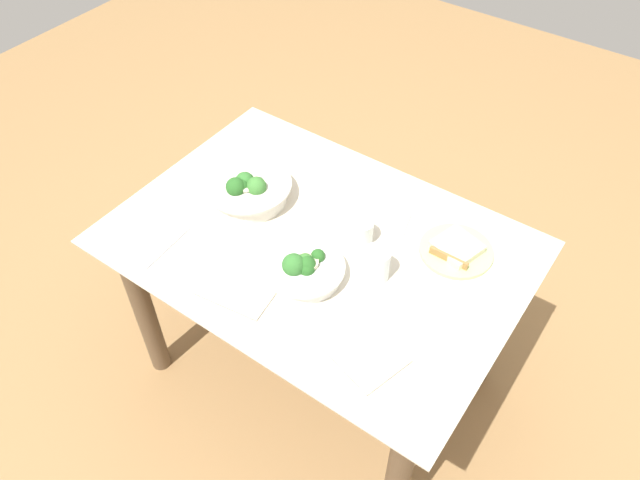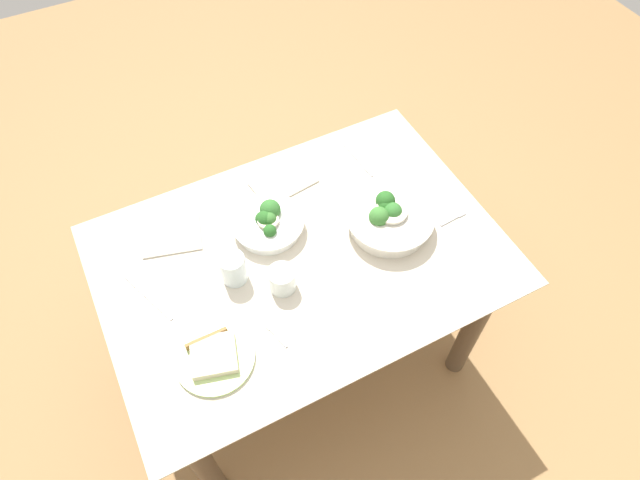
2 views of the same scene
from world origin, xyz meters
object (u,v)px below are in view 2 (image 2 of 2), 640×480
(napkin_folded_upper, at_px, (172,234))
(water_glass_side, at_px, (233,268))
(fork_by_near_bowl, at_px, (274,333))
(broccoli_bowl_near, at_px, (268,222))
(water_glass_center, at_px, (282,279))
(bread_side_plate, at_px, (214,356))
(fork_by_far_bowl, at_px, (454,218))
(table_knife_right, at_px, (356,157))
(broccoli_bowl_far, at_px, (389,218))
(table_knife_left, at_px, (147,297))
(napkin_folded_lower, at_px, (284,183))

(napkin_folded_upper, bearing_deg, water_glass_side, 116.59)
(water_glass_side, bearing_deg, fork_by_near_bowl, 97.28)
(broccoli_bowl_near, bearing_deg, water_glass_center, 76.89)
(bread_side_plate, bearing_deg, fork_by_far_bowl, -173.37)
(table_knife_right, bearing_deg, water_glass_center, -55.15)
(broccoli_bowl_far, distance_m, water_glass_center, 0.39)
(broccoli_bowl_near, relative_size, fork_by_near_bowl, 2.24)
(bread_side_plate, distance_m, table_knife_left, 0.29)
(bread_side_plate, height_order, napkin_folded_upper, bread_side_plate)
(water_glass_center, bearing_deg, napkin_folded_lower, -115.20)
(fork_by_near_bowl, bearing_deg, table_knife_right, -61.78)
(water_glass_side, xyz_separation_m, napkin_folded_upper, (0.12, -0.24, -0.05))
(broccoli_bowl_far, height_order, water_glass_side, broccoli_bowl_far)
(broccoli_bowl_far, height_order, fork_by_near_bowl, broccoli_bowl_far)
(napkin_folded_lower, bearing_deg, bread_side_plate, 48.42)
(broccoli_bowl_far, relative_size, fork_by_far_bowl, 2.74)
(fork_by_near_bowl, height_order, napkin_folded_lower, napkin_folded_lower)
(broccoli_bowl_far, bearing_deg, table_knife_left, -7.31)
(water_glass_center, bearing_deg, bread_side_plate, 25.06)
(water_glass_center, relative_size, napkin_folded_lower, 0.39)
(broccoli_bowl_far, distance_m, fork_by_far_bowl, 0.22)
(fork_by_near_bowl, bearing_deg, water_glass_center, -48.08)
(broccoli_bowl_far, xyz_separation_m, napkin_folded_upper, (0.62, -0.28, -0.04))
(broccoli_bowl_near, relative_size, bread_side_plate, 1.04)
(water_glass_center, xyz_separation_m, fork_by_far_bowl, (-0.59, 0.02, -0.04))
(water_glass_center, bearing_deg, fork_by_near_bowl, 55.96)
(broccoli_bowl_near, distance_m, table_knife_right, 0.42)
(broccoli_bowl_near, bearing_deg, fork_by_far_bowl, 156.87)
(water_glass_center, distance_m, fork_by_far_bowl, 0.59)
(fork_by_far_bowl, xyz_separation_m, napkin_folded_lower, (0.42, -0.38, 0.00))
(water_glass_side, xyz_separation_m, table_knife_left, (0.25, -0.05, -0.05))
(water_glass_side, relative_size, napkin_folded_lower, 0.49)
(fork_by_near_bowl, distance_m, napkin_folded_lower, 0.55)
(table_knife_right, xyz_separation_m, napkin_folded_lower, (0.27, -0.01, 0.00))
(broccoli_bowl_near, height_order, fork_by_near_bowl, broccoli_bowl_near)
(broccoli_bowl_near, height_order, water_glass_center, broccoli_bowl_near)
(water_glass_side, height_order, napkin_folded_lower, water_glass_side)
(broccoli_bowl_far, distance_m, table_knife_left, 0.76)
(table_knife_right, distance_m, napkin_folded_lower, 0.27)
(broccoli_bowl_near, bearing_deg, water_glass_side, 36.32)
(fork_by_near_bowl, bearing_deg, water_glass_side, -6.76)
(broccoli_bowl_near, xyz_separation_m, bread_side_plate, (0.31, 0.33, -0.02))
(table_knife_left, bearing_deg, water_glass_side, -123.54)
(broccoli_bowl_near, bearing_deg, bread_side_plate, 47.17)
(napkin_folded_upper, bearing_deg, broccoli_bowl_far, 155.79)
(broccoli_bowl_far, height_order, table_knife_right, broccoli_bowl_far)
(bread_side_plate, relative_size, water_glass_center, 2.72)
(bread_side_plate, xyz_separation_m, water_glass_center, (-0.26, -0.12, 0.03))
(napkin_folded_lower, bearing_deg, fork_by_far_bowl, 137.72)
(fork_by_far_bowl, xyz_separation_m, fork_by_near_bowl, (0.68, 0.10, 0.00))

